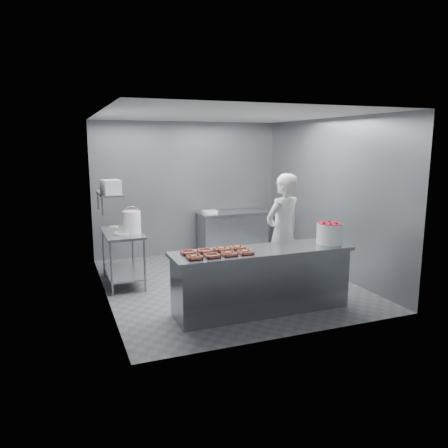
{
  "coord_description": "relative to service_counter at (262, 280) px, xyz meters",
  "views": [
    {
      "loc": [
        -2.64,
        -6.68,
        2.37
      ],
      "look_at": [
        -0.13,
        -0.2,
        1.07
      ],
      "focal_mm": 35.0,
      "sensor_mm": 36.0,
      "label": 1
    }
  ],
  "objects": [
    {
      "name": "floor",
      "position": [
        0.0,
        1.35,
        -0.45
      ],
      "size": [
        4.5,
        4.5,
        0.0
      ],
      "primitive_type": "plane",
      "color": "#4C4C51",
      "rests_on": "ground"
    },
    {
      "name": "ceiling",
      "position": [
        0.0,
        1.35,
        2.35
      ],
      "size": [
        4.5,
        4.5,
        0.0
      ],
      "primitive_type": "plane",
      "rotation": [
        3.14,
        0.0,
        0.0
      ],
      "color": "white",
      "rests_on": "wall_back"
    },
    {
      "name": "wall_back",
      "position": [
        0.0,
        3.6,
        0.95
      ],
      "size": [
        4.0,
        0.04,
        2.8
      ],
      "primitive_type": "cube",
      "color": "slate",
      "rests_on": "ground"
    },
    {
      "name": "wall_left",
      "position": [
        -2.0,
        1.35,
        0.95
      ],
      "size": [
        0.04,
        4.5,
        2.8
      ],
      "primitive_type": "cube",
      "color": "slate",
      "rests_on": "ground"
    },
    {
      "name": "wall_right",
      "position": [
        2.0,
        1.35,
        0.95
      ],
      "size": [
        0.04,
        4.5,
        2.8
      ],
      "primitive_type": "cube",
      "color": "slate",
      "rests_on": "ground"
    },
    {
      "name": "service_counter",
      "position": [
        0.0,
        0.0,
        0.0
      ],
      "size": [
        2.6,
        0.7,
        0.9
      ],
      "color": "slate",
      "rests_on": "ground"
    },
    {
      "name": "prep_table",
      "position": [
        -1.65,
        1.95,
        0.14
      ],
      "size": [
        0.6,
        1.2,
        0.9
      ],
      "color": "slate",
      "rests_on": "ground"
    },
    {
      "name": "back_counter",
      "position": [
        0.9,
        3.25,
        -0.0
      ],
      "size": [
        1.5,
        0.6,
        0.9
      ],
      "color": "slate",
      "rests_on": "ground"
    },
    {
      "name": "wall_shelf",
      "position": [
        -1.82,
        1.95,
        1.1
      ],
      "size": [
        0.35,
        0.9,
        0.03
      ],
      "primitive_type": "cube",
      "color": "slate",
      "rests_on": "wall_left"
    },
    {
      "name": "tray_0",
      "position": [
        -1.04,
        -0.14,
        0.47
      ],
      "size": [
        0.19,
        0.18,
        0.06
      ],
      "color": "tan",
      "rests_on": "service_counter"
    },
    {
      "name": "tray_1",
      "position": [
        -0.79,
        -0.14,
        0.47
      ],
      "size": [
        0.19,
        0.18,
        0.04
      ],
      "color": "tan",
      "rests_on": "service_counter"
    },
    {
      "name": "tray_2",
      "position": [
        -0.56,
        -0.14,
        0.47
      ],
      "size": [
        0.19,
        0.18,
        0.06
      ],
      "color": "tan",
      "rests_on": "service_counter"
    },
    {
      "name": "tray_3",
      "position": [
        -0.32,
        -0.14,
        0.47
      ],
      "size": [
        0.19,
        0.18,
        0.06
      ],
      "color": "tan",
      "rests_on": "service_counter"
    },
    {
      "name": "tray_4",
      "position": [
        -1.03,
        0.14,
        0.47
      ],
      "size": [
        0.19,
        0.18,
        0.04
      ],
      "color": "tan",
      "rests_on": "service_counter"
    },
    {
      "name": "tray_5",
      "position": [
        -0.79,
        0.14,
        0.47
      ],
      "size": [
        0.19,
        0.18,
        0.04
      ],
      "color": "tan",
      "rests_on": "service_counter"
    },
    {
      "name": "tray_6",
      "position": [
        -0.56,
        0.14,
        0.47
      ],
      "size": [
        0.19,
        0.18,
        0.06
      ],
      "color": "tan",
      "rests_on": "service_counter"
    },
    {
      "name": "tray_7",
      "position": [
        -0.32,
        0.14,
        0.47
      ],
      "size": [
        0.19,
        0.18,
        0.06
      ],
      "color": "tan",
      "rests_on": "service_counter"
    },
    {
      "name": "worker",
      "position": [
        0.72,
        0.72,
        0.49
      ],
      "size": [
        0.8,
        0.66,
        1.89
      ],
      "primitive_type": "imported",
      "rotation": [
        0.0,
        0.0,
        3.48
      ],
      "color": "white",
      "rests_on": "ground"
    },
    {
      "name": "strawberry_tub",
      "position": [
        1.08,
        -0.04,
        0.61
      ],
      "size": [
        0.37,
        0.37,
        0.31
      ],
      "color": "white",
      "rests_on": "service_counter"
    },
    {
      "name": "glaze_bucket",
      "position": [
        -1.51,
        1.76,
        0.64
      ],
      "size": [
        0.31,
        0.29,
        0.45
      ],
      "color": "white",
      "rests_on": "prep_table"
    },
    {
      "name": "bucket_lid",
      "position": [
        -1.64,
        1.79,
        0.46
      ],
      "size": [
        0.35,
        0.35,
        0.03
      ],
      "primitive_type": "cylinder",
      "rotation": [
        0.0,
        0.0,
        -0.04
      ],
      "color": "white",
      "rests_on": "prep_table"
    },
    {
      "name": "rag",
      "position": [
        -1.73,
        2.39,
        0.46
      ],
      "size": [
        0.16,
        0.15,
        0.02
      ],
      "primitive_type": "cube",
      "rotation": [
        0.0,
        0.0,
        -0.31
      ],
      "color": "#CCB28C",
      "rests_on": "prep_table"
    },
    {
      "name": "appliance",
      "position": [
        -1.82,
        1.75,
        1.22
      ],
      "size": [
        0.31,
        0.34,
        0.22
      ],
      "primitive_type": "cube",
      "rotation": [
        0.0,
        0.0,
        0.19
      ],
      "color": "gray",
      "rests_on": "wall_shelf"
    },
    {
      "name": "paper_stack",
      "position": [
        0.37,
        3.25,
        0.48
      ],
      "size": [
        0.33,
        0.27,
        0.06
      ],
      "primitive_type": "cube",
      "rotation": [
        0.0,
        0.0,
        -0.18
      ],
      "color": "silver",
      "rests_on": "back_counter"
    }
  ]
}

